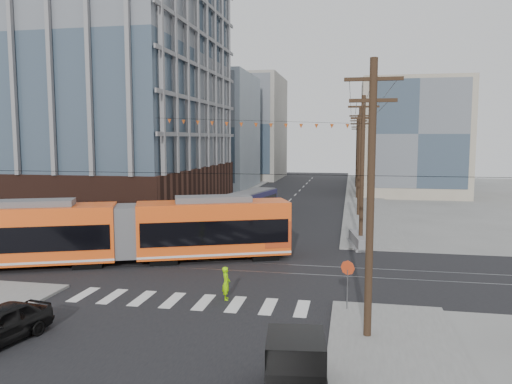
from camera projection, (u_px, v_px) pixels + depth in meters
ground at (206, 284)px, 27.37m from camera, size 160.00×160.00×0.00m
office_building at (66, 78)px, 52.42m from camera, size 30.00×25.00×28.60m
bg_bldg_nw_near at (196, 132)px, 80.36m from camera, size 18.00×16.00×18.00m
bg_bldg_ne_near at (412, 138)px, 70.36m from camera, size 14.00×14.00×16.00m
bg_bldg_nw_far at (241, 128)px, 99.21m from camera, size 16.00×18.00×20.00m
bg_bldg_ne_far at (410, 143)px, 89.62m from camera, size 16.00×16.00×14.00m
utility_pole_near at (370, 202)px, 19.32m from camera, size 0.30×0.30×11.00m
utility_pole_far at (357, 154)px, 79.85m from camera, size 0.30×0.30×11.00m
streetcar at (126, 232)px, 31.75m from camera, size 20.56×10.54×4.04m
city_bus at (245, 209)px, 45.59m from camera, size 4.42×11.23×3.11m
parked_car_silver at (192, 225)px, 41.69m from camera, size 2.96×4.59×1.43m
parked_car_white at (198, 218)px, 45.44m from camera, size 2.65×5.19×1.44m
parked_car_grey at (220, 209)px, 51.30m from camera, size 4.00×5.51×1.39m
pedestrian at (226, 283)px, 24.65m from camera, size 0.55×0.69×1.66m
stop_sign at (347, 288)px, 22.88m from camera, size 0.91×0.91×2.26m
jersey_barrier at (358, 240)px, 36.97m from camera, size 1.70×4.56×0.89m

